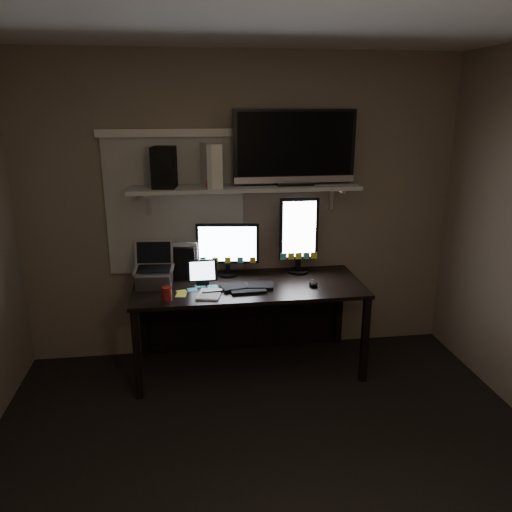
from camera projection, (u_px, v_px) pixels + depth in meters
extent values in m
plane|color=black|center=(281.00, 493.00, 2.79)|extent=(3.60, 3.60, 0.00)
plane|color=silver|center=(290.00, 1.00, 2.07)|extent=(3.60, 3.60, 0.00)
plane|color=#716451|center=(243.00, 210.00, 4.14)|extent=(3.60, 0.00, 3.60)
cube|color=beige|center=(175.00, 206.00, 4.03)|extent=(1.10, 0.02, 1.10)
cube|color=black|center=(249.00, 286.00, 3.94)|extent=(1.80, 0.75, 0.03)
cube|color=black|center=(244.00, 311.00, 4.38)|extent=(1.80, 0.02, 0.70)
cube|color=black|center=(137.00, 355.00, 3.61)|extent=(0.05, 0.05, 0.70)
cube|color=black|center=(365.00, 340.00, 3.84)|extent=(0.05, 0.05, 0.70)
cube|color=black|center=(144.00, 318.00, 4.25)|extent=(0.05, 0.05, 0.70)
cube|color=black|center=(339.00, 307.00, 4.48)|extent=(0.05, 0.05, 0.70)
cube|color=#BABAB5|center=(245.00, 188.00, 3.91)|extent=(1.80, 0.35, 0.03)
cube|color=black|center=(228.00, 249.00, 4.08)|extent=(0.51, 0.12, 0.45)
cube|color=black|center=(299.00, 235.00, 4.13)|extent=(0.32, 0.07, 0.65)
cube|color=black|center=(247.00, 287.00, 3.85)|extent=(0.42, 0.18, 0.02)
ellipsoid|color=black|center=(313.00, 283.00, 3.90)|extent=(0.07, 0.11, 0.04)
cube|color=silver|center=(209.00, 294.00, 3.71)|extent=(0.21, 0.26, 0.01)
cube|color=black|center=(202.00, 272.00, 3.91)|extent=(0.23, 0.11, 0.20)
cube|color=black|center=(182.00, 261.00, 4.06)|extent=(0.24, 0.14, 0.28)
cube|color=silver|center=(154.00, 266.00, 3.84)|extent=(0.32, 0.27, 0.34)
cylinder|color=maroon|center=(167.00, 294.00, 3.60)|extent=(0.08, 0.08, 0.10)
cube|color=black|center=(295.00, 148.00, 3.87)|extent=(0.96, 0.19, 0.58)
cube|color=silver|center=(211.00, 165.00, 3.81)|extent=(0.15, 0.29, 0.33)
cube|color=black|center=(164.00, 167.00, 3.77)|extent=(0.20, 0.23, 0.31)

